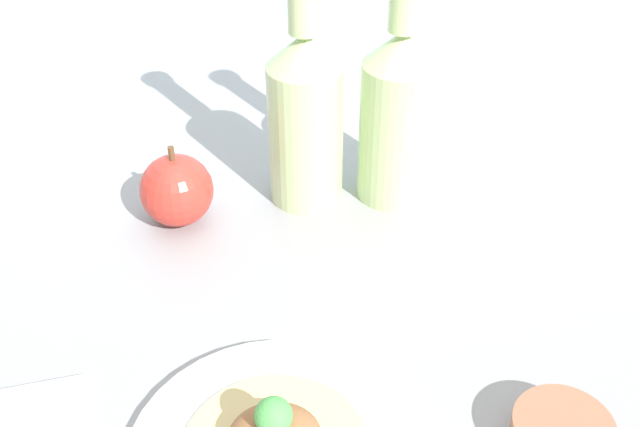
{
  "coord_description": "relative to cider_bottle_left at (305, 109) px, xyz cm",
  "views": [
    {
      "loc": [
        -4.92,
        -47.51,
        48.17
      ],
      "look_at": [
        -2.21,
        2.38,
        10.16
      ],
      "focal_mm": 42.0,
      "sensor_mm": 36.0,
      "label": 1
    }
  ],
  "objects": [
    {
      "name": "cider_bottle_right",
      "position": [
        9.46,
        0.0,
        0.0
      ],
      "size": [
        7.8,
        7.8,
        29.03
      ],
      "color": "#B7D18E",
      "rests_on": "ground_plane"
    },
    {
      "name": "apple",
      "position": [
        -13.42,
        -3.77,
        -6.93
      ],
      "size": [
        7.53,
        7.53,
        8.97
      ],
      "color": "red",
      "rests_on": "ground_plane"
    },
    {
      "name": "cider_bottle_left",
      "position": [
        0.0,
        0.0,
        0.0
      ],
      "size": [
        7.8,
        7.8,
        29.03
      ],
      "color": "#B7D18E",
      "rests_on": "ground_plane"
    },
    {
      "name": "ground_plane",
      "position": [
        2.78,
        -19.25,
        -12.7
      ],
      "size": [
        180.0,
        110.0,
        4.0
      ],
      "primitive_type": "cube",
      "color": "gray"
    }
  ]
}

